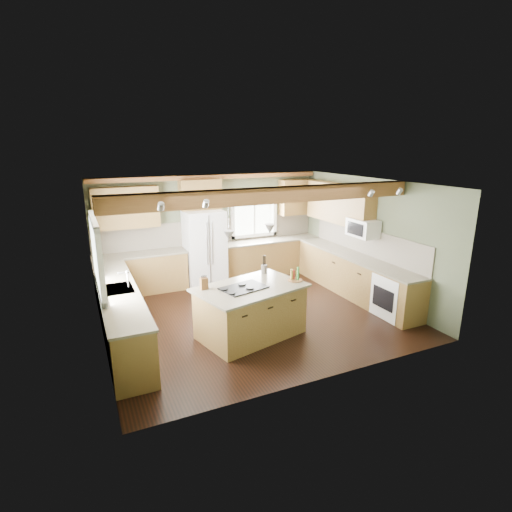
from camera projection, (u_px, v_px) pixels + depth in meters
name	position (u px, v px, depth m)	size (l,w,h in m)	color
floor	(253.00, 314.00, 7.99)	(5.60, 5.60, 0.00)	black
ceiling	(252.00, 183.00, 7.29)	(5.60, 5.60, 0.00)	silver
wall_back	(211.00, 228.00, 9.83)	(5.60, 5.60, 0.00)	#50583E
wall_left	(96.00, 270.00, 6.52)	(5.00, 5.00, 0.00)	#50583E
wall_right	(369.00, 238.00, 8.76)	(5.00, 5.00, 0.00)	#50583E
ceiling_beam	(272.00, 195.00, 6.62)	(5.55, 0.26, 0.26)	brown
soffit_trim	(211.00, 177.00, 9.40)	(5.55, 0.20, 0.10)	brown
backsplash_back	(211.00, 231.00, 9.84)	(5.58, 0.03, 0.58)	brown
backsplash_right	(366.00, 241.00, 8.83)	(0.03, 3.70, 0.58)	brown
base_cab_back_left	(142.00, 274.00, 9.08)	(2.02, 0.60, 0.88)	brown
counter_back_left	(140.00, 254.00, 8.96)	(2.06, 0.64, 0.04)	#4B4437
base_cab_back_right	(270.00, 257.00, 10.40)	(2.62, 0.60, 0.88)	brown
counter_back_right	(270.00, 240.00, 10.27)	(2.66, 0.64, 0.04)	#4B4437
base_cab_left	(120.00, 315.00, 6.92)	(0.60, 3.70, 0.88)	brown
counter_left	(118.00, 290.00, 6.79)	(0.64, 3.74, 0.04)	#4B4437
base_cab_right	(354.00, 276.00, 8.92)	(0.60, 3.70, 0.88)	brown
counter_right	(355.00, 256.00, 8.80)	(0.64, 3.74, 0.04)	#4B4437
upper_cab_back_left	(126.00, 208.00, 8.70)	(1.40, 0.35, 0.90)	brown
upper_cab_over_fridge	(200.00, 194.00, 9.32)	(0.96, 0.35, 0.70)	brown
upper_cab_right	(339.00, 203.00, 9.30)	(0.35, 2.20, 0.90)	brown
upper_cab_back_corner	(296.00, 197.00, 10.42)	(0.90, 0.35, 0.90)	brown
window_left	(96.00, 255.00, 6.50)	(0.04, 1.60, 1.05)	white
window_back	(254.00, 214.00, 10.20)	(1.10, 0.04, 1.00)	white
sink	(118.00, 289.00, 6.79)	(0.50, 0.65, 0.03)	#262628
faucet	(128.00, 280.00, 6.82)	(0.02, 0.02, 0.28)	#B2B2B7
dishwasher	(131.00, 349.00, 5.79)	(0.60, 0.60, 0.84)	white
oven	(395.00, 296.00, 7.78)	(0.60, 0.72, 0.84)	white
microwave	(363.00, 228.00, 8.56)	(0.40, 0.70, 0.38)	white
pendant_left	(229.00, 236.00, 6.36)	(0.18, 0.18, 0.16)	#B2B2B7
pendant_right	(270.00, 229.00, 6.88)	(0.18, 0.18, 0.16)	#B2B2B7
refrigerator	(205.00, 248.00, 9.48)	(0.90, 0.74, 1.80)	white
island	(250.00, 312.00, 7.01)	(1.72, 1.05, 0.88)	brown
island_top	(250.00, 288.00, 6.89)	(1.84, 1.17, 0.04)	#4B4437
cooktop	(244.00, 288.00, 6.80)	(0.75, 0.50, 0.02)	black
knife_block	(204.00, 284.00, 6.73)	(0.12, 0.09, 0.20)	brown
utensil_crock	(264.00, 269.00, 7.58)	(0.12, 0.12, 0.16)	#3A312E
bottle_tray	(295.00, 274.00, 7.15)	(0.26, 0.26, 0.24)	brown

